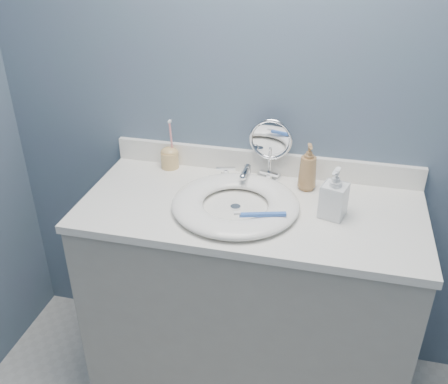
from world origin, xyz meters
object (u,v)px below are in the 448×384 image
(makeup_mirror, at_px, (270,146))
(soap_bottle_amber, at_px, (308,167))
(soap_bottle_clear, at_px, (334,193))
(toothbrush_holder, at_px, (170,157))

(makeup_mirror, distance_m, soap_bottle_amber, 0.17)
(makeup_mirror, xyz_separation_m, soap_bottle_clear, (0.26, -0.23, -0.04))
(makeup_mirror, relative_size, soap_bottle_clear, 1.35)
(soap_bottle_amber, bearing_deg, toothbrush_holder, 162.11)
(makeup_mirror, height_order, soap_bottle_clear, makeup_mirror)
(makeup_mirror, distance_m, toothbrush_holder, 0.42)
(toothbrush_holder, bearing_deg, makeup_mirror, 1.17)
(soap_bottle_clear, bearing_deg, makeup_mirror, 154.27)
(soap_bottle_clear, bearing_deg, soap_bottle_amber, 137.34)
(toothbrush_holder, bearing_deg, soap_bottle_clear, -18.56)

